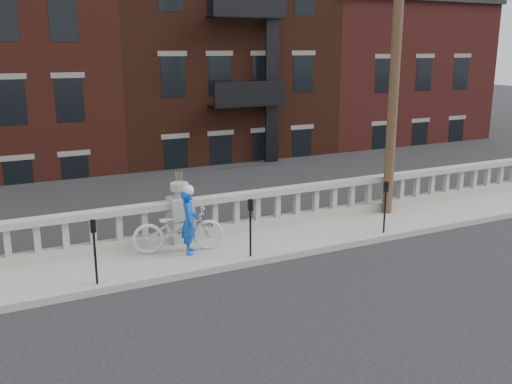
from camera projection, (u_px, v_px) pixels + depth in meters
ground at (252, 308)px, 10.85m from camera, size 120.00×120.00×0.00m
sidewalk at (195, 255)px, 13.42m from camera, size 32.00×2.20×0.15m
balustrade at (181, 221)px, 14.10m from camera, size 28.00×0.34×1.03m
planter_pedestal at (180, 214)px, 14.06m from camera, size 0.55×0.55×1.76m
lower_level at (68, 90)px, 30.37m from camera, size 80.00×44.00×20.80m
utility_pole at (397, 32)px, 15.39m from camera, size 1.60×0.28×10.00m
parking_meter_a at (94, 244)px, 11.39m from camera, size 0.10×0.09×1.36m
parking_meter_b at (250, 221)px, 12.92m from camera, size 0.10×0.09×1.36m
parking_meter_c at (385, 201)px, 14.61m from camera, size 0.10×0.09×1.36m
bicycle at (178, 228)px, 13.33m from camera, size 2.25×1.22×1.12m
cyclist at (189, 222)px, 13.15m from camera, size 0.54×0.65×1.53m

